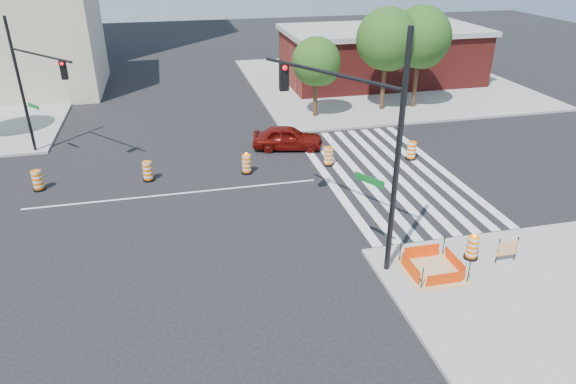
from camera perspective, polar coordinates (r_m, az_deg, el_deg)
name	(u,v)px	position (r m, az deg, el deg)	size (l,w,h in m)	color
ground	(175,194)	(25.61, -12.39, -0.21)	(120.00, 120.00, 0.00)	black
sidewalk_ne	(379,82)	(46.08, 10.11, 11.98)	(22.00, 22.00, 0.15)	gray
crosswalk_east	(385,173)	(27.76, 10.73, 2.10)	(6.75, 13.50, 0.01)	silver
lane_centerline	(175,194)	(25.61, -12.39, -0.20)	(14.00, 0.12, 0.01)	silver
excavation_pit	(432,270)	(19.85, 15.72, -8.31)	(2.20, 2.20, 0.90)	tan
brick_storefront	(381,55)	(45.59, 10.33, 14.70)	(16.50, 8.50, 4.60)	maroon
beige_midrise	(0,28)	(47.08, -29.32, 15.60)	(14.00, 10.00, 10.00)	#C5B697
red_coupe	(287,138)	(30.28, -0.06, 6.07)	(1.64, 4.09, 1.39)	#5E0B08
signal_pole_se	(357,124)	(18.32, 7.64, 7.46)	(3.46, 5.76, 8.71)	black
signal_pole_nw	(33,78)	(30.78, -26.49, 11.26)	(3.70, 4.43, 7.46)	black
pit_drum	(472,248)	(20.86, 19.78, -5.90)	(0.55, 0.55, 1.07)	black
barricade	(507,249)	(21.07, 23.18, -5.80)	(0.89, 0.04, 1.04)	#FF6D05
tree_north_c	(317,64)	(35.20, 3.20, 13.99)	(3.27, 3.23, 5.49)	#382314
tree_north_d	(387,43)	(37.10, 10.95, 15.99)	(4.22, 4.22, 7.17)	#382314
tree_north_e	(420,41)	(38.20, 14.50, 15.98)	(4.24, 4.24, 7.21)	#382314
median_drum_1	(38,181)	(28.07, -26.05, 1.10)	(0.60, 0.60, 1.02)	black
median_drum_2	(148,172)	(27.20, -15.31, 2.18)	(0.60, 0.60, 1.02)	black
median_drum_3	(247,164)	(27.17, -4.61, 3.07)	(0.60, 0.60, 1.18)	black
median_drum_4	(329,157)	(28.16, 4.53, 3.91)	(0.60, 0.60, 1.02)	black
median_drum_5	(411,151)	(29.67, 13.55, 4.43)	(0.60, 0.60, 1.02)	black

